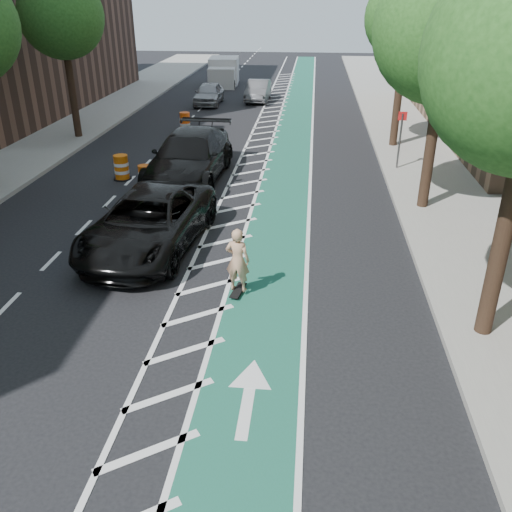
# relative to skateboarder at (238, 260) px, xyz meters

# --- Properties ---
(ground) EXTENTS (120.00, 120.00, 0.00)m
(ground) POSITION_rel_skateboarder_xyz_m (-2.30, -1.14, -0.94)
(ground) COLOR black
(ground) RESTS_ON ground
(bike_lane) EXTENTS (2.00, 90.00, 0.01)m
(bike_lane) POSITION_rel_skateboarder_xyz_m (0.70, 8.86, -0.93)
(bike_lane) COLOR #18543B
(bike_lane) RESTS_ON ground
(buffer_strip) EXTENTS (1.40, 90.00, 0.01)m
(buffer_strip) POSITION_rel_skateboarder_xyz_m (-0.80, 8.86, -0.93)
(buffer_strip) COLOR silver
(buffer_strip) RESTS_ON ground
(sidewalk_right) EXTENTS (5.00, 90.00, 0.15)m
(sidewalk_right) POSITION_rel_skateboarder_xyz_m (7.20, 8.86, -0.86)
(sidewalk_right) COLOR gray
(sidewalk_right) RESTS_ON ground
(curb_right) EXTENTS (0.12, 90.00, 0.16)m
(curb_right) POSITION_rel_skateboarder_xyz_m (4.75, 8.86, -0.86)
(curb_right) COLOR gray
(curb_right) RESTS_ON ground
(curb_left) EXTENTS (0.12, 90.00, 0.16)m
(curb_left) POSITION_rel_skateboarder_xyz_m (-9.35, 8.86, -0.86)
(curb_left) COLOR gray
(curb_left) RESTS_ON ground
(tree_r_c) EXTENTS (4.20, 4.20, 7.90)m
(tree_r_c) POSITION_rel_skateboarder_xyz_m (5.60, 6.86, 4.83)
(tree_r_c) COLOR #382619
(tree_r_c) RESTS_ON ground
(tree_r_d) EXTENTS (4.20, 4.20, 7.90)m
(tree_r_d) POSITION_rel_skateboarder_xyz_m (5.60, 14.86, 4.83)
(tree_r_d) COLOR #382619
(tree_r_d) RESTS_ON ground
(tree_l_d) EXTENTS (4.20, 4.20, 7.90)m
(tree_l_d) POSITION_rel_skateboarder_xyz_m (-10.20, 14.86, 4.83)
(tree_l_d) COLOR #382619
(tree_l_d) RESTS_ON ground
(sign_post) EXTENTS (0.35, 0.08, 2.47)m
(sign_post) POSITION_rel_skateboarder_xyz_m (5.30, 10.86, 0.41)
(sign_post) COLOR #4C4C4C
(sign_post) RESTS_ON ground
(skateboard) EXTENTS (0.36, 0.83, 0.11)m
(skateboard) POSITION_rel_skateboarder_xyz_m (0.00, 0.00, -0.85)
(skateboard) COLOR black
(skateboard) RESTS_ON ground
(skateboarder) EXTENTS (0.67, 0.50, 1.66)m
(skateboarder) POSITION_rel_skateboarder_xyz_m (0.00, 0.00, 0.00)
(skateboarder) COLOR tan
(skateboarder) RESTS_ON skateboard
(suv_near) EXTENTS (3.27, 6.15, 1.65)m
(suv_near) POSITION_rel_skateboarder_xyz_m (-2.93, 2.44, -0.12)
(suv_near) COLOR black
(suv_near) RESTS_ON ground
(suv_far) EXTENTS (2.90, 6.57, 1.88)m
(suv_far) POSITION_rel_skateboarder_xyz_m (-3.10, 8.85, -0.00)
(suv_far) COLOR black
(suv_far) RESTS_ON ground
(car_silver) EXTENTS (1.66, 4.07, 1.38)m
(car_silver) POSITION_rel_skateboarder_xyz_m (-5.24, 24.72, -0.25)
(car_silver) COLOR #9A9B9F
(car_silver) RESTS_ON ground
(car_grey) EXTENTS (1.53, 4.15, 1.36)m
(car_grey) POSITION_rel_skateboarder_xyz_m (-2.10, 26.30, -0.26)
(car_grey) COLOR #56575B
(car_grey) RESTS_ON ground
(box_truck) EXTENTS (2.49, 4.99, 2.02)m
(box_truck) POSITION_rel_skateboarder_xyz_m (-5.53, 32.95, -0.01)
(box_truck) COLOR silver
(box_truck) RESTS_ON ground
(barrel_a) EXTENTS (0.61, 0.61, 0.84)m
(barrel_a) POSITION_rel_skateboarder_xyz_m (-4.67, 7.86, -0.54)
(barrel_a) COLOR #DC550B
(barrel_a) RESTS_ON ground
(barrel_b) EXTENTS (0.72, 0.72, 0.99)m
(barrel_b) POSITION_rel_skateboarder_xyz_m (-5.85, 8.62, -0.47)
(barrel_b) COLOR #DA620B
(barrel_b) RESTS_ON ground
(barrel_c) EXTENTS (0.69, 0.69, 0.94)m
(barrel_c) POSITION_rel_skateboarder_xyz_m (-5.20, 17.31, -0.50)
(barrel_c) COLOR #FF520D
(barrel_c) RESTS_ON ground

